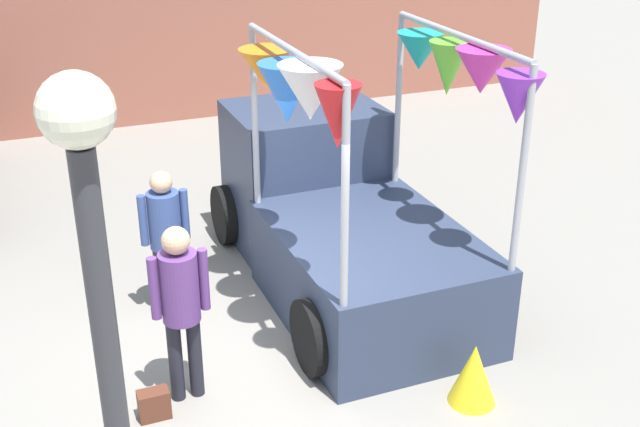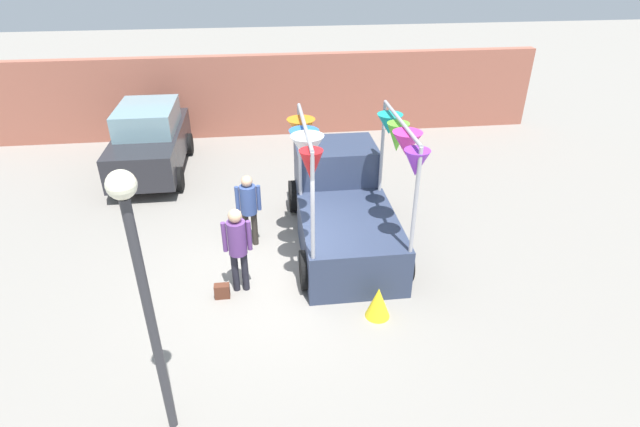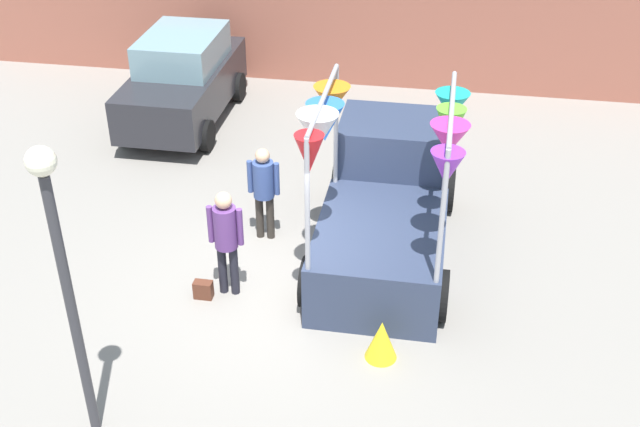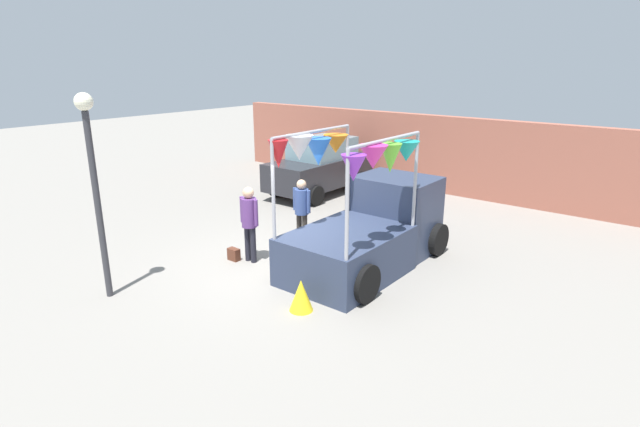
# 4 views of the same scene
# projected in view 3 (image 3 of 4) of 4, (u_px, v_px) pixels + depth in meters

# --- Properties ---
(ground_plane) EXTENTS (60.00, 60.00, 0.00)m
(ground_plane) POSITION_uv_depth(u_px,v_px,m) (279.00, 286.00, 12.24)
(ground_plane) COLOR gray
(vendor_truck) EXTENTS (2.48, 4.03, 3.02)m
(vendor_truck) POSITION_uv_depth(u_px,v_px,m) (387.00, 198.00, 12.70)
(vendor_truck) COLOR #2D3851
(vendor_truck) RESTS_ON ground
(parked_car) EXTENTS (1.88, 4.00, 1.88)m
(parked_car) POSITION_uv_depth(u_px,v_px,m) (183.00, 79.00, 16.78)
(parked_car) COLOR #26262B
(parked_car) RESTS_ON ground
(person_customer) EXTENTS (0.53, 0.34, 1.74)m
(person_customer) POSITION_uv_depth(u_px,v_px,m) (226.00, 234.00, 11.58)
(person_customer) COLOR black
(person_customer) RESTS_ON ground
(person_vendor) EXTENTS (0.53, 0.34, 1.64)m
(person_vendor) POSITION_uv_depth(u_px,v_px,m) (264.00, 185.00, 12.89)
(person_vendor) COLOR #2D2823
(person_vendor) RESTS_ON ground
(handbag) EXTENTS (0.28, 0.16, 0.28)m
(handbag) POSITION_uv_depth(u_px,v_px,m) (203.00, 290.00, 11.94)
(handbag) COLOR #592D1E
(handbag) RESTS_ON ground
(street_lamp) EXTENTS (0.32, 0.32, 3.86)m
(street_lamp) POSITION_uv_depth(u_px,v_px,m) (61.00, 259.00, 8.48)
(street_lamp) COLOR #333338
(street_lamp) RESTS_ON ground
(brick_boundary_wall) EXTENTS (18.00, 0.36, 2.60)m
(brick_boundary_wall) POSITION_uv_depth(u_px,v_px,m) (353.00, 28.00, 18.41)
(brick_boundary_wall) COLOR #9E5947
(brick_boundary_wall) RESTS_ON ground
(folded_kite_bundle_sunflower) EXTENTS (0.48, 0.48, 0.60)m
(folded_kite_bundle_sunflower) POSITION_uv_depth(u_px,v_px,m) (381.00, 340.00, 10.74)
(folded_kite_bundle_sunflower) COLOR yellow
(folded_kite_bundle_sunflower) RESTS_ON ground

